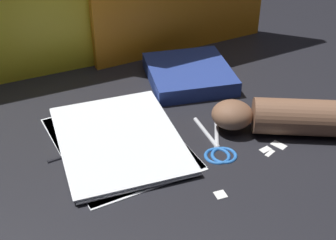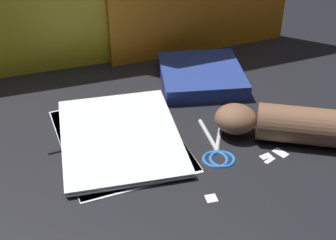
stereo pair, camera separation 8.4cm
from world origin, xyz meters
name	(u,v)px [view 2 (the right image)]	position (x,y,z in m)	size (l,w,h in m)	color
ground_plane	(176,138)	(0.00, 0.00, 0.00)	(6.00, 6.00, 0.00)	black
backdrop_panel_left	(50,0)	(-0.20, 0.38, 0.18)	(0.54, 0.04, 0.36)	yellow
paper_stack	(120,137)	(-0.11, 0.03, 0.01)	(0.26, 0.33, 0.02)	white
book_closed	(201,75)	(0.13, 0.20, 0.02)	(0.22, 0.24, 0.04)	navy
scissors	(217,150)	(0.06, -0.07, 0.00)	(0.10, 0.17, 0.01)	silver
hand_forearm	(285,124)	(0.21, -0.06, 0.04)	(0.27, 0.19, 0.07)	brown
paper_scrap_near	(270,160)	(0.15, -0.12, 0.00)	(0.03, 0.02, 0.00)	white
paper_scrap_mid	(211,198)	(0.01, -0.19, 0.00)	(0.02, 0.02, 0.00)	white
paper_scrap_far	(266,156)	(0.15, -0.11, 0.00)	(0.03, 0.02, 0.00)	white
paper_scrap_side	(280,153)	(0.18, -0.10, 0.00)	(0.03, 0.03, 0.00)	white
pen	(80,145)	(-0.19, 0.03, 0.00)	(0.13, 0.02, 0.01)	black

